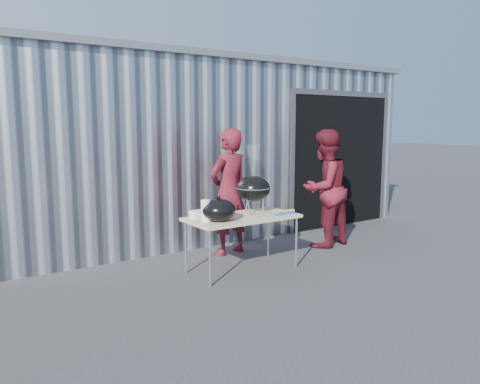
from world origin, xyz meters
TOP-DOWN VIEW (x-y plane):
  - ground at (0.00, 0.00)m, footprint 80.00×80.00m
  - building at (0.92, 4.59)m, footprint 8.20×6.20m
  - folding_table at (0.07, 0.38)m, footprint 1.50×0.75m
  - kettle_grill at (0.30, 0.45)m, footprint 0.48×0.48m
  - grill_lid at (-0.36, 0.28)m, footprint 0.44×0.44m
  - paper_towels at (-0.52, 0.33)m, footprint 0.12×0.12m
  - white_tub at (-0.48, 0.59)m, footprint 0.20×0.15m
  - foil_box at (0.60, 0.13)m, footprint 0.32×0.05m
  - person_cook at (0.39, 1.20)m, footprint 0.76×0.55m
  - person_bystander at (1.91, 0.71)m, footprint 1.01×0.84m

SIDE VIEW (x-z plane):
  - ground at x=0.00m, z-range 0.00..0.00m
  - folding_table at x=0.07m, z-range 0.33..1.08m
  - foil_box at x=0.60m, z-range 0.75..0.81m
  - white_tub at x=-0.48m, z-range 0.75..0.85m
  - paper_towels at x=-0.52m, z-range 0.75..1.03m
  - grill_lid at x=-0.36m, z-range 0.74..1.05m
  - person_bystander at x=1.91m, z-range 0.00..1.89m
  - person_cook at x=0.39m, z-range 0.00..1.91m
  - kettle_grill at x=0.30m, z-range 0.69..1.64m
  - building at x=0.92m, z-range -0.01..3.09m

